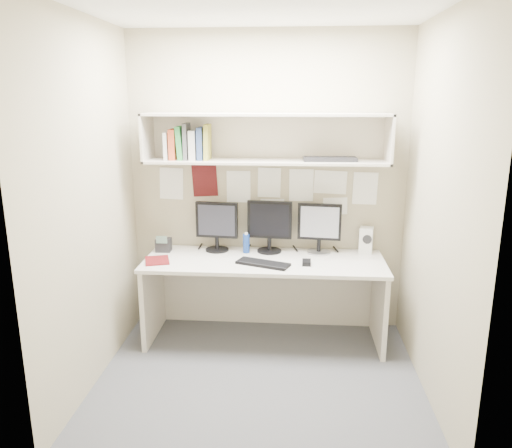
# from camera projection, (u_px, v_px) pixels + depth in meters

# --- Properties ---
(floor) EXTENTS (2.40, 2.00, 0.01)m
(floor) POSITION_uv_depth(u_px,v_px,m) (259.00, 379.00, 3.73)
(floor) COLOR #48494D
(floor) RESTS_ON ground
(ceiling) EXTENTS (2.40, 2.00, 0.01)m
(ceiling) POSITION_uv_depth(u_px,v_px,m) (259.00, 5.00, 3.08)
(ceiling) COLOR silver
(ceiling) RESTS_ON ground
(wall_back) EXTENTS (2.40, 0.02, 2.60)m
(wall_back) POSITION_uv_depth(u_px,v_px,m) (267.00, 185.00, 4.37)
(wall_back) COLOR tan
(wall_back) RESTS_ON ground
(wall_front) EXTENTS (2.40, 0.02, 2.60)m
(wall_front) POSITION_uv_depth(u_px,v_px,m) (244.00, 255.00, 2.44)
(wall_front) COLOR tan
(wall_front) RESTS_ON ground
(wall_left) EXTENTS (0.02, 2.00, 2.60)m
(wall_left) POSITION_uv_depth(u_px,v_px,m) (88.00, 207.00, 3.49)
(wall_left) COLOR tan
(wall_left) RESTS_ON ground
(wall_right) EXTENTS (0.02, 2.00, 2.60)m
(wall_right) POSITION_uv_depth(u_px,v_px,m) (439.00, 213.00, 3.31)
(wall_right) COLOR tan
(wall_right) RESTS_ON ground
(desk) EXTENTS (2.00, 0.70, 0.73)m
(desk) POSITION_uv_depth(u_px,v_px,m) (264.00, 299.00, 4.26)
(desk) COLOR silver
(desk) RESTS_ON floor
(overhead_hutch) EXTENTS (2.00, 0.38, 0.40)m
(overhead_hutch) POSITION_uv_depth(u_px,v_px,m) (266.00, 138.00, 4.13)
(overhead_hutch) COLOR beige
(overhead_hutch) RESTS_ON wall_back
(pinned_papers) EXTENTS (1.92, 0.01, 0.48)m
(pinned_papers) POSITION_uv_depth(u_px,v_px,m) (267.00, 190.00, 4.38)
(pinned_papers) COLOR white
(pinned_papers) RESTS_ON wall_back
(monitor_left) EXTENTS (0.37, 0.20, 0.43)m
(monitor_left) POSITION_uv_depth(u_px,v_px,m) (217.00, 224.00, 4.36)
(monitor_left) COLOR black
(monitor_left) RESTS_ON desk
(monitor_center) EXTENTS (0.39, 0.21, 0.45)m
(monitor_center) POSITION_uv_depth(u_px,v_px,m) (270.00, 224.00, 4.32)
(monitor_center) COLOR black
(monitor_center) RESTS_ON desk
(monitor_right) EXTENTS (0.37, 0.20, 0.43)m
(monitor_right) POSITION_uv_depth(u_px,v_px,m) (319.00, 226.00, 4.29)
(monitor_right) COLOR #A5A5AA
(monitor_right) RESTS_ON desk
(keyboard) EXTENTS (0.46, 0.30, 0.02)m
(keyboard) POSITION_uv_depth(u_px,v_px,m) (263.00, 264.00, 4.03)
(keyboard) COLOR black
(keyboard) RESTS_ON desk
(mouse) EXTENTS (0.07, 0.11, 0.03)m
(mouse) POSITION_uv_depth(u_px,v_px,m) (307.00, 262.00, 4.04)
(mouse) COLOR black
(mouse) RESTS_ON desk
(speaker) EXTENTS (0.13, 0.14, 0.22)m
(speaker) POSITION_uv_depth(u_px,v_px,m) (366.00, 240.00, 4.33)
(speaker) COLOR silver
(speaker) RESTS_ON desk
(blue_bottle) EXTENTS (0.06, 0.06, 0.18)m
(blue_bottle) POSITION_uv_depth(u_px,v_px,m) (246.00, 243.00, 4.32)
(blue_bottle) COLOR navy
(blue_bottle) RESTS_ON desk
(maroon_notebook) EXTENTS (0.25, 0.28, 0.01)m
(maroon_notebook) POSITION_uv_depth(u_px,v_px,m) (157.00, 260.00, 4.12)
(maroon_notebook) COLOR #5F1013
(maroon_notebook) RESTS_ON desk
(desk_phone) EXTENTS (0.13, 0.12, 0.15)m
(desk_phone) POSITION_uv_depth(u_px,v_px,m) (164.00, 245.00, 4.37)
(desk_phone) COLOR black
(desk_phone) RESTS_ON desk
(book_stack) EXTENTS (0.37, 0.18, 0.30)m
(book_stack) POSITION_uv_depth(u_px,v_px,m) (188.00, 144.00, 4.13)
(book_stack) COLOR beige
(book_stack) RESTS_ON overhead_hutch
(hutch_tray) EXTENTS (0.44, 0.18, 0.03)m
(hutch_tray) POSITION_uv_depth(u_px,v_px,m) (330.00, 159.00, 4.07)
(hutch_tray) COLOR black
(hutch_tray) RESTS_ON overhead_hutch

